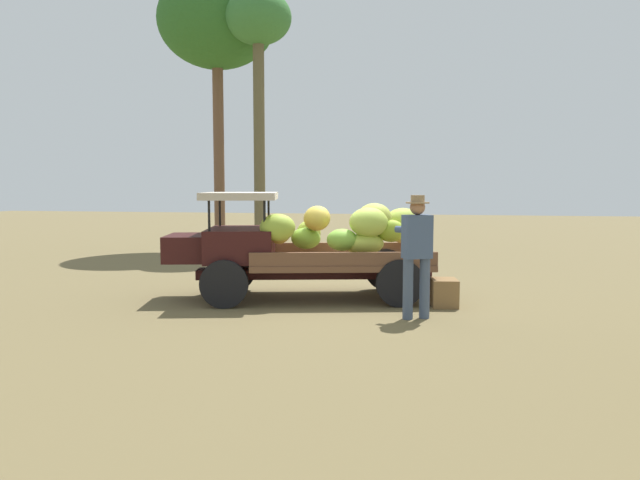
# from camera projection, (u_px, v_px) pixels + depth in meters

# --- Properties ---
(ground_plane) EXTENTS (60.00, 60.00, 0.00)m
(ground_plane) POSITION_uv_depth(u_px,v_px,m) (326.00, 296.00, 10.45)
(ground_plane) COLOR brown
(truck) EXTENTS (4.65, 2.54, 1.83)m
(truck) POSITION_uv_depth(u_px,v_px,m) (297.00, 244.00, 10.17)
(truck) COLOR #341211
(truck) RESTS_ON ground
(farmer) EXTENTS (0.57, 0.53, 1.81)m
(farmer) POSITION_uv_depth(u_px,v_px,m) (417.00, 249.00, 8.62)
(farmer) COLOR #45546E
(farmer) RESTS_ON ground
(wooden_crate) EXTENTS (0.47, 0.55, 0.45)m
(wooden_crate) POSITION_uv_depth(u_px,v_px,m) (444.00, 293.00, 9.57)
(wooden_crate) COLOR olive
(wooden_crate) RESTS_ON ground
(forest_tree_3) EXTENTS (3.49, 3.49, 8.20)m
(forest_tree_3) POSITION_uv_depth(u_px,v_px,m) (217.00, 23.00, 17.63)
(forest_tree_3) COLOR brown
(forest_tree_3) RESTS_ON ground
(forest_tree_6) EXTENTS (1.85, 1.85, 7.30)m
(forest_tree_6) POSITION_uv_depth(u_px,v_px,m) (258.00, 31.00, 16.43)
(forest_tree_6) COLOR brown
(forest_tree_6) RESTS_ON ground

